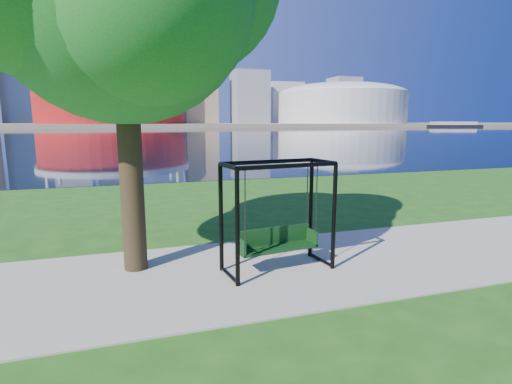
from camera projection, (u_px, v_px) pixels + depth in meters
name	position (u px, v px, depth m)	size (l,w,h in m)	color
ground	(268.00, 261.00, 8.62)	(900.00, 900.00, 0.00)	#1E5114
path	(276.00, 268.00, 8.15)	(120.00, 4.00, 0.03)	#9E937F
river	(139.00, 133.00, 104.32)	(900.00, 180.00, 0.02)	black
far_bank	(131.00, 125.00, 295.54)	(900.00, 228.00, 2.00)	#937F60
stadium	(112.00, 102.00, 223.64)	(83.00, 83.00, 32.00)	maroon
arena	(342.00, 102.00, 266.81)	(84.00, 84.00, 26.56)	beige
skyline	(122.00, 78.00, 300.78)	(392.00, 66.00, 96.50)	gray
swing	(277.00, 219.00, 7.90)	(2.26, 1.19, 2.21)	black
barge	(453.00, 125.00, 238.82)	(32.82, 17.11, 3.17)	black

